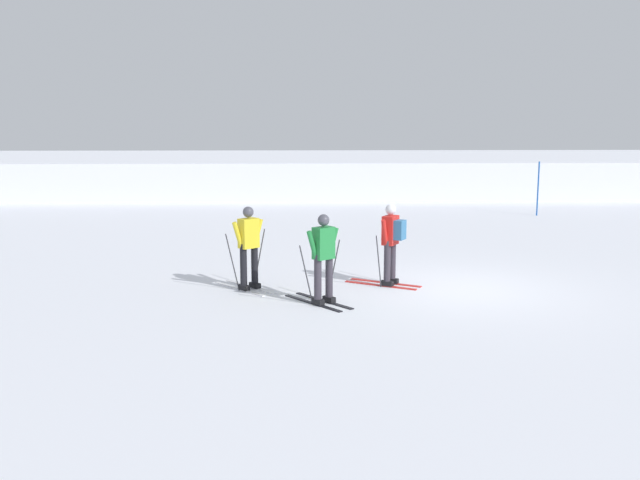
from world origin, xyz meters
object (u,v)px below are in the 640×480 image
(skier_green, at_px, (323,256))
(skier_yellow, at_px, (248,245))
(trail_marker_pole, at_px, (538,189))
(skier_red, at_px, (391,240))

(skier_green, height_order, skier_yellow, same)
(skier_green, bearing_deg, trail_marker_pole, 56.33)
(trail_marker_pole, bearing_deg, skier_red, -121.83)
(skier_red, xyz_separation_m, trail_marker_pole, (6.54, 10.53, 0.00))
(skier_red, height_order, trail_marker_pole, trail_marker_pole)
(trail_marker_pole, bearing_deg, skier_yellow, -131.18)
(skier_green, height_order, trail_marker_pole, trail_marker_pole)
(skier_red, bearing_deg, trail_marker_pole, 58.17)
(skier_green, distance_m, trail_marker_pole, 14.41)
(skier_yellow, relative_size, trail_marker_pole, 0.89)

